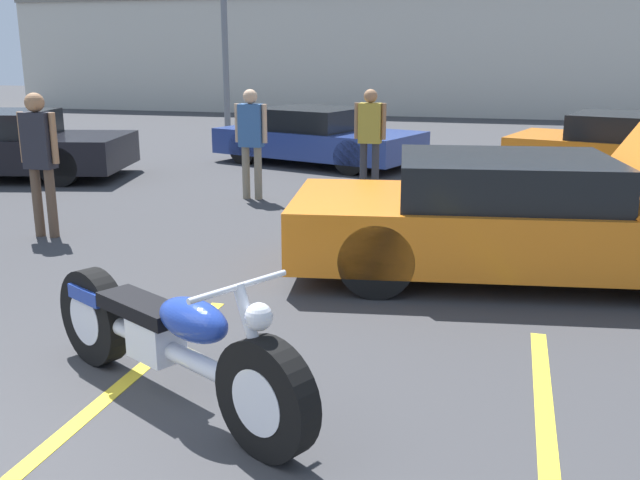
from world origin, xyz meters
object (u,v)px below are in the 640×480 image
Objects in this scene: show_car_hood_open at (522,217)px; parked_car_right_row at (640,152)px; parked_car_left_row at (0,146)px; spectator_near_motorcycle at (39,152)px; spectator_midground at (370,132)px; parked_car_mid_row at (317,137)px; spectator_by_show_car at (251,135)px; motorcycle at (168,342)px.

show_car_hood_open is 1.03× the size of parked_car_right_row.
spectator_near_motorcycle is (3.46, -3.57, 0.48)m from parked_car_left_row.
show_car_hood_open reaches higher than spectator_midground.
parked_car_mid_row is 2.69× the size of spectator_midground.
parked_car_right_row is 2.78× the size of spectator_by_show_car.
motorcycle is 5.04m from spectator_near_motorcycle.
motorcycle is at bearing -62.22° from parked_car_mid_row.
show_car_hood_open is at bearing -92.45° from parked_car_right_row.
parked_car_left_row is (-6.94, 7.16, 0.16)m from motorcycle.
parked_car_left_row is at bearing -131.30° from parked_car_mid_row.
parked_car_left_row is at bearing -152.75° from parked_car_right_row.
spectator_by_show_car is at bearing 133.92° from motorcycle.
spectator_by_show_car is (-0.03, -3.77, 0.46)m from parked_car_mid_row.
parked_car_right_row reaches higher than parked_car_left_row.
show_car_hood_open is 6.19m from parked_car_right_row.
parked_car_mid_row is (-4.00, 6.79, -0.07)m from show_car_hood_open.
motorcycle is 6.74m from spectator_by_show_car.
motorcycle is 0.50× the size of parked_car_right_row.
spectator_near_motorcycle is (-3.48, 3.59, 0.64)m from motorcycle.
parked_car_mid_row is at bearing 18.25° from parked_car_left_row.
parked_car_right_row is at bearing -1.59° from parked_car_left_row.
spectator_near_motorcycle reaches higher than parked_car_left_row.
spectator_near_motorcycle reaches higher than spectator_by_show_car.
parked_car_mid_row is at bearing 128.16° from motorcycle.
motorcycle is at bearing -74.43° from spectator_by_show_car.
spectator_by_show_car is (5.14, -0.69, 0.43)m from parked_car_left_row.
spectator_near_motorcycle is 1.06× the size of spectator_midground.
parked_car_right_row is 4.75m from spectator_midground.
spectator_near_motorcycle is (-7.70, -5.72, 0.48)m from parked_car_right_row.
parked_car_mid_row is 2.65× the size of spectator_by_show_car.
spectator_near_motorcycle is 1.05× the size of spectator_by_show_car.
spectator_midground is (1.66, 1.01, -0.02)m from spectator_by_show_car.
show_car_hood_open is 9.89m from parked_car_left_row.
parked_car_left_row is at bearing 172.30° from spectator_by_show_car.
show_car_hood_open is at bearing -1.37° from spectator_near_motorcycle.
parked_car_mid_row is 2.53× the size of spectator_near_motorcycle.
spectator_midground is (-4.36, -1.83, 0.41)m from parked_car_right_row.
motorcycle is 0.52× the size of parked_car_mid_row.
spectator_midground is (-0.14, 7.48, 0.56)m from motorcycle.
show_car_hood_open is at bearing -34.52° from parked_car_left_row.
show_car_hood_open is at bearing 85.49° from motorcycle.
show_car_hood_open is at bearing -36.80° from spectator_by_show_car.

